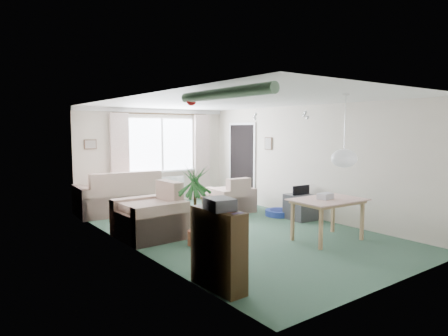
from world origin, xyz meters
TOP-DOWN VIEW (x-y plane):
  - ground at (0.00, 0.00)m, footprint 6.50×6.50m
  - window at (0.20, 3.23)m, footprint 1.80×0.03m
  - curtain_rod at (0.20, 3.15)m, footprint 2.60×0.03m
  - curtain_left at (-0.95, 3.13)m, footprint 0.45×0.08m
  - curtain_right at (1.35, 3.13)m, footprint 0.45×0.08m
  - radiator at (0.20, 3.19)m, footprint 1.20×0.10m
  - doorway at (1.99, 2.20)m, footprint 0.03×0.95m
  - pendant_lamp at (0.20, -2.30)m, footprint 0.36×0.36m
  - tinsel_garland at (-1.92, -2.30)m, footprint 1.60×1.60m
  - bauble_cluster_a at (1.30, 0.90)m, footprint 0.20×0.20m
  - bauble_cluster_b at (1.60, -0.30)m, footprint 0.20×0.20m
  - wall_picture_back at (-1.60, 3.23)m, footprint 0.28×0.03m
  - wall_picture_right at (1.98, 1.20)m, footprint 0.03×0.24m
  - sofa at (-1.10, 2.75)m, footprint 1.99×1.16m
  - armchair_corner at (1.00, 1.39)m, footprint 0.95×0.91m
  - armchair_left at (-1.50, 0.47)m, footprint 1.05×1.10m
  - coffee_table at (0.73, 1.41)m, footprint 0.92×0.61m
  - photo_frame at (0.71, 1.44)m, footprint 0.12×0.05m
  - bookshelf at (-1.84, -2.08)m, footprint 0.29×0.79m
  - hifi_box at (-1.85, -2.13)m, footprint 0.33×0.39m
  - houseplant at (-1.10, -0.40)m, footprint 0.61×0.61m
  - dining_table at (0.87, -1.50)m, footprint 1.14×0.79m
  - gift_box at (0.83, -1.47)m, footprint 0.27×0.21m
  - tv_cube at (1.70, -0.12)m, footprint 0.56×0.61m
  - pet_bed at (1.58, 0.40)m, footprint 0.79×0.79m

SIDE VIEW (x-z plane):
  - ground at x=0.00m, z-range 0.00..0.00m
  - pet_bed at x=1.58m, z-range 0.00..0.12m
  - coffee_table at x=0.73m, z-range 0.00..0.38m
  - tv_cube at x=1.70m, z-range 0.00..0.52m
  - dining_table at x=0.87m, z-range 0.00..0.69m
  - armchair_corner at x=1.00m, z-range 0.00..0.80m
  - radiator at x=0.20m, z-range 0.12..0.68m
  - photo_frame at x=0.71m, z-range 0.38..0.54m
  - bookshelf at x=-1.84m, z-range 0.00..0.96m
  - sofa at x=-1.10m, z-range 0.00..0.96m
  - armchair_left at x=-1.50m, z-range 0.00..0.96m
  - houseplant at x=-1.10m, z-range 0.00..1.30m
  - gift_box at x=0.83m, z-range 0.69..0.81m
  - doorway at x=1.99m, z-range 0.00..2.00m
  - hifi_box at x=-1.85m, z-range 0.96..1.10m
  - curtain_left at x=-0.95m, z-range 0.27..2.27m
  - curtain_right at x=1.35m, z-range 0.27..2.27m
  - pendant_lamp at x=0.20m, z-range 1.30..1.66m
  - window at x=0.20m, z-range 0.85..2.15m
  - wall_picture_back at x=-1.60m, z-range 1.44..1.66m
  - wall_picture_right at x=1.98m, z-range 1.40..1.70m
  - bauble_cluster_a at x=1.30m, z-range 2.12..2.32m
  - bauble_cluster_b at x=1.60m, z-range 2.12..2.32m
  - curtain_rod at x=0.20m, z-range 2.25..2.29m
  - tinsel_garland at x=-1.92m, z-range 2.22..2.34m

